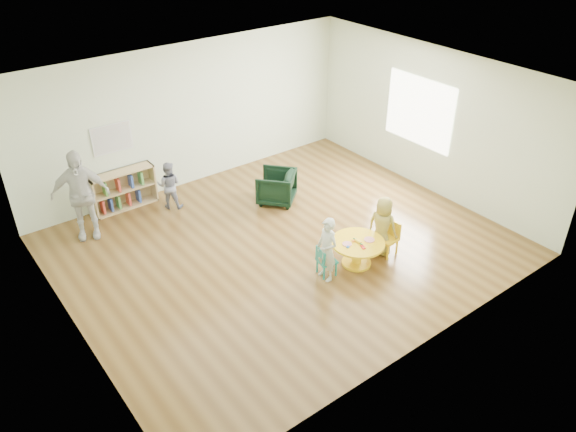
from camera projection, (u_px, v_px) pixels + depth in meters
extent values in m
plane|color=brown|center=(284.00, 245.00, 9.53)|extent=(7.00, 7.00, 0.00)
cube|color=silver|center=(283.00, 88.00, 8.10)|extent=(7.00, 6.00, 0.10)
cube|color=beige|center=(190.00, 115.00, 10.84)|extent=(7.00, 0.10, 2.80)
cube|color=beige|center=(432.00, 262.00, 6.76)|extent=(7.00, 0.10, 2.80)
cube|color=beige|center=(59.00, 249.00, 7.00)|extent=(0.10, 6.00, 2.80)
cube|color=beige|center=(431.00, 121.00, 10.61)|extent=(0.10, 6.00, 2.80)
cube|color=white|center=(419.00, 111.00, 10.75)|extent=(0.02, 1.60, 1.30)
cylinder|color=yellow|center=(357.00, 254.00, 8.98)|extent=(0.15, 0.15, 0.39)
cylinder|color=yellow|center=(356.00, 263.00, 9.08)|extent=(0.48, 0.48, 0.04)
cylinder|color=yellow|center=(358.00, 243.00, 8.87)|extent=(0.86, 0.86, 0.04)
cylinder|color=pink|center=(347.00, 244.00, 8.79)|extent=(0.15, 0.15, 0.02)
cylinder|color=pink|center=(369.00, 240.00, 8.90)|extent=(0.17, 0.17, 0.02)
cylinder|color=yellow|center=(358.00, 241.00, 8.83)|extent=(0.06, 0.12, 0.04)
cylinder|color=#12692D|center=(361.00, 244.00, 8.77)|extent=(0.03, 0.05, 0.02)
cylinder|color=#12692D|center=(355.00, 239.00, 8.89)|extent=(0.03, 0.05, 0.02)
cube|color=red|center=(362.00, 246.00, 8.74)|extent=(0.05, 0.05, 0.02)
cube|color=orange|center=(353.00, 241.00, 8.87)|extent=(0.06, 0.06, 0.02)
cube|color=blue|center=(348.00, 247.00, 8.72)|extent=(0.07, 0.06, 0.02)
cube|color=#12692D|center=(356.00, 240.00, 8.89)|extent=(0.06, 0.06, 0.02)
cube|color=red|center=(364.00, 248.00, 8.70)|extent=(0.06, 0.06, 0.02)
cube|color=#198A7C|center=(327.00, 261.00, 8.73)|extent=(0.31, 0.31, 0.04)
cube|color=#198A7C|center=(321.00, 256.00, 8.61)|extent=(0.07, 0.27, 0.23)
cylinder|color=#198A7C|center=(317.00, 266.00, 8.84)|extent=(0.03, 0.03, 0.23)
cylinder|color=#198A7C|center=(324.00, 273.00, 8.67)|extent=(0.03, 0.03, 0.23)
cylinder|color=#198A7C|center=(329.00, 262.00, 8.92)|extent=(0.03, 0.03, 0.23)
cylinder|color=#198A7C|center=(336.00, 270.00, 8.76)|extent=(0.03, 0.03, 0.23)
cube|color=yellow|center=(387.00, 239.00, 9.18)|extent=(0.34, 0.34, 0.04)
cube|color=yellow|center=(393.00, 228.00, 9.18)|extent=(0.07, 0.31, 0.27)
cylinder|color=yellow|center=(397.00, 247.00, 9.26)|extent=(0.04, 0.04, 0.27)
cylinder|color=yellow|center=(385.00, 241.00, 9.41)|extent=(0.04, 0.04, 0.27)
cylinder|color=yellow|center=(388.00, 253.00, 9.11)|extent=(0.04, 0.04, 0.27)
cylinder|color=yellow|center=(376.00, 247.00, 9.26)|extent=(0.04, 0.04, 0.27)
cube|color=tan|center=(93.00, 199.00, 10.13)|extent=(0.03, 0.30, 0.75)
cube|color=tan|center=(153.00, 181.00, 10.73)|extent=(0.03, 0.30, 0.75)
cube|color=tan|center=(127.00, 206.00, 10.62)|extent=(1.20, 0.30, 0.03)
cube|color=tan|center=(121.00, 172.00, 10.24)|extent=(1.20, 0.30, 0.03)
cube|color=tan|center=(124.00, 189.00, 10.43)|extent=(1.14, 0.28, 0.03)
cube|color=tan|center=(121.00, 187.00, 10.53)|extent=(1.20, 0.02, 0.75)
cube|color=#D04437|center=(103.00, 206.00, 10.29)|extent=(0.04, 0.18, 0.26)
cube|color=#2F4FA5|center=(110.00, 204.00, 10.37)|extent=(0.04, 0.18, 0.26)
cube|color=#59A24B|center=(118.00, 201.00, 10.44)|extent=(0.04, 0.18, 0.26)
cube|color=#D04437|center=(128.00, 198.00, 10.55)|extent=(0.04, 0.18, 0.26)
cube|color=#2F4FA5|center=(138.00, 195.00, 10.65)|extent=(0.04, 0.18, 0.26)
cube|color=#59A24B|center=(105.00, 188.00, 10.16)|extent=(0.04, 0.18, 0.26)
cube|color=#D04437|center=(118.00, 184.00, 10.29)|extent=(0.04, 0.18, 0.26)
cube|color=#2F4FA5|center=(131.00, 180.00, 10.42)|extent=(0.04, 0.18, 0.26)
cube|color=#59A24B|center=(141.00, 177.00, 10.52)|extent=(0.04, 0.18, 0.26)
cube|color=silver|center=(112.00, 138.00, 10.03)|extent=(0.74, 0.01, 0.54)
cube|color=#FC5035|center=(112.00, 138.00, 10.02)|extent=(0.70, 0.00, 0.50)
imported|color=black|center=(276.00, 187.00, 10.65)|extent=(0.95, 0.96, 0.62)
imported|color=silver|center=(327.00, 250.00, 8.50)|extent=(0.26, 0.39, 1.06)
imported|color=yellow|center=(382.00, 226.00, 9.09)|extent=(0.46, 0.58, 1.03)
imported|color=#1A2142|center=(169.00, 185.00, 10.39)|extent=(0.57, 0.55, 0.92)
imported|color=silver|center=(80.00, 195.00, 9.37)|extent=(1.03, 0.72, 1.62)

